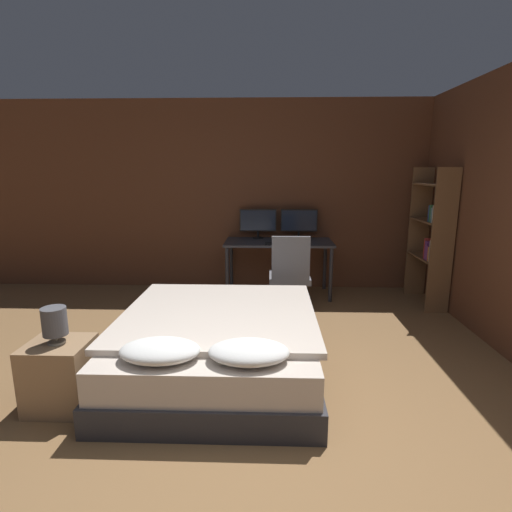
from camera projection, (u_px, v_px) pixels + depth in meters
ground_plane at (275, 497)px, 2.15m from camera, size 20.00×20.00×0.00m
wall_back at (272, 196)px, 5.78m from camera, size 12.00×0.06×2.70m
bed at (218, 344)px, 3.44m from camera, size 1.67×1.93×0.59m
nightstand at (61, 375)px, 2.93m from camera, size 0.44×0.40×0.51m
bedside_lamp at (55, 322)px, 2.84m from camera, size 0.17×0.17×0.27m
desk at (279, 248)px, 5.52m from camera, size 1.48×0.68×0.76m
monitor_left at (258, 222)px, 5.69m from camera, size 0.52×0.16×0.42m
monitor_right at (299, 222)px, 5.67m from camera, size 0.52×0.16×0.42m
keyboard at (279, 244)px, 5.27m from camera, size 0.36×0.13×0.02m
computer_mouse at (300, 243)px, 5.26m from camera, size 0.07×0.05×0.04m
office_chair at (290, 282)px, 4.81m from camera, size 0.52×0.52×0.99m
bookshelf at (433, 233)px, 5.02m from camera, size 0.28×0.80×1.76m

